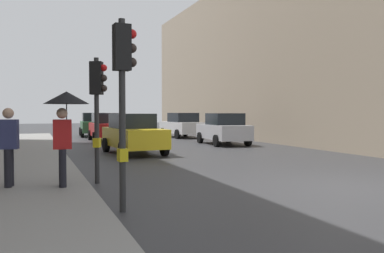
% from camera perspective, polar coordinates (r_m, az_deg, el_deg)
% --- Properties ---
extents(ground_plane, '(120.00, 120.00, 0.00)m').
position_cam_1_polar(ground_plane, '(10.84, 20.28, -7.87)').
color(ground_plane, '#38383A').
extents(sidewalk_kerb, '(3.30, 40.00, 0.16)m').
position_cam_1_polar(sidewalk_kerb, '(14.11, -22.75, -5.29)').
color(sidewalk_kerb, gray).
rests_on(sidewalk_kerb, ground).
extents(building_facade_right, '(12.00, 33.56, 11.02)m').
position_cam_1_polar(building_facade_right, '(32.03, 15.43, 8.56)').
color(building_facade_right, gray).
rests_on(building_facade_right, ground).
extents(traffic_light_near_right, '(0.45, 0.35, 3.22)m').
position_cam_1_polar(traffic_light_near_right, '(10.85, -12.91, 4.00)').
color(traffic_light_near_right, '#2D2D2D').
rests_on(traffic_light_near_right, ground).
extents(traffic_light_near_left, '(0.44, 0.26, 3.53)m').
position_cam_1_polar(traffic_light_near_left, '(7.70, -9.46, 6.45)').
color(traffic_light_near_left, '#2D2D2D').
rests_on(traffic_light_near_left, ground).
extents(car_white_compact, '(2.27, 4.32, 1.76)m').
position_cam_1_polar(car_white_compact, '(29.55, -1.40, 0.18)').
color(car_white_compact, silver).
rests_on(car_white_compact, ground).
extents(car_silver_hatchback, '(2.23, 4.30, 1.76)m').
position_cam_1_polar(car_silver_hatchback, '(23.18, 4.35, -0.34)').
color(car_silver_hatchback, '#BCBCC1').
rests_on(car_silver_hatchback, ground).
extents(car_yellow_taxi, '(2.27, 4.33, 1.76)m').
position_cam_1_polar(car_yellow_taxi, '(18.31, -8.08, -0.99)').
color(car_yellow_taxi, yellow).
rests_on(car_yellow_taxi, ground).
extents(car_green_estate, '(2.23, 4.31, 1.76)m').
position_cam_1_polar(car_green_estate, '(31.85, -13.41, 0.26)').
color(car_green_estate, '#2D6038').
rests_on(car_green_estate, ground).
extents(car_red_sedan, '(2.10, 4.24, 1.76)m').
position_cam_1_polar(car_red_sedan, '(26.55, -11.70, -0.07)').
color(car_red_sedan, red).
rests_on(car_red_sedan, ground).
extents(pedestrian_with_umbrella, '(1.00, 1.00, 2.14)m').
position_cam_1_polar(pedestrian_with_umbrella, '(9.68, -17.09, 1.94)').
color(pedestrian_with_umbrella, black).
rests_on(pedestrian_with_umbrella, sidewalk_kerb).
extents(pedestrian_with_grey_backpack, '(0.64, 0.39, 1.77)m').
position_cam_1_polar(pedestrian_with_grey_backpack, '(10.13, -24.23, -1.99)').
color(pedestrian_with_grey_backpack, black).
rests_on(pedestrian_with_grey_backpack, sidewalk_kerb).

